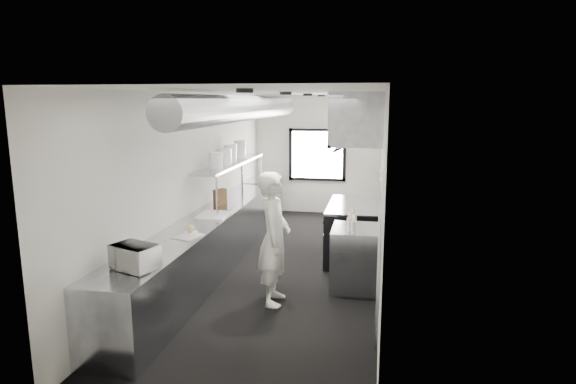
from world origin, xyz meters
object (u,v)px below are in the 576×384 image
at_px(pass_shelf, 232,164).
at_px(deli_tub_b, 130,254).
at_px(squeeze_bottle_e, 353,216).
at_px(deli_tub_a, 134,250).
at_px(squeeze_bottle_c, 354,221).
at_px(plate_stack_b, 225,157).
at_px(far_work_table, 263,199).
at_px(small_plate, 191,233).
at_px(squeeze_bottle_d, 350,218).
at_px(range, 352,231).
at_px(line_cook, 274,238).
at_px(plate_stack_d, 240,149).
at_px(squeeze_bottle_a, 353,227).
at_px(knife_block, 220,197).
at_px(plate_stack_a, 216,160).
at_px(microwave, 135,257).
at_px(exhaust_hood, 359,118).
at_px(cutting_board, 214,215).
at_px(bottle_station, 355,258).
at_px(prep_counter, 207,245).
at_px(plate_stack_c, 231,153).
at_px(squeeze_bottle_b, 349,224).

distance_m(pass_shelf, deli_tub_b, 3.57).
bearing_deg(squeeze_bottle_e, deli_tub_a, -140.23).
bearing_deg(deli_tub_b, squeeze_bottle_c, 36.96).
height_order(deli_tub_b, plate_stack_b, plate_stack_b).
bearing_deg(far_work_table, squeeze_bottle_e, -58.09).
bearing_deg(small_plate, squeeze_bottle_d, 22.48).
bearing_deg(squeeze_bottle_e, range, 92.67).
bearing_deg(line_cook, plate_stack_d, 19.58).
distance_m(far_work_table, small_plate, 4.63).
relative_size(squeeze_bottle_a, squeeze_bottle_d, 0.93).
xyz_separation_m(knife_block, plate_stack_d, (0.02, 1.19, 0.71)).
bearing_deg(plate_stack_b, far_work_table, 89.19).
height_order(deli_tub_a, squeeze_bottle_e, squeeze_bottle_e).
xyz_separation_m(pass_shelf, deli_tub_a, (-0.14, -3.41, -0.58)).
height_order(plate_stack_a, squeeze_bottle_d, plate_stack_a).
xyz_separation_m(line_cook, knife_block, (-1.36, 1.85, 0.14)).
height_order(pass_shelf, squeeze_bottle_c, pass_shelf).
bearing_deg(plate_stack_a, squeeze_bottle_c, -20.72).
height_order(line_cook, microwave, line_cook).
height_order(deli_tub_b, squeeze_bottle_e, squeeze_bottle_e).
bearing_deg(microwave, exhaust_hood, 78.20).
bearing_deg(microwave, squeeze_bottle_c, 64.32).
distance_m(line_cook, squeeze_bottle_a, 1.09).
height_order(microwave, small_plate, microwave).
height_order(range, cutting_board, range).
bearing_deg(plate_stack_d, deli_tub_a, -91.67).
bearing_deg(plate_stack_a, range, 12.16).
height_order(line_cook, plate_stack_d, plate_stack_d).
height_order(exhaust_hood, squeeze_bottle_e, exhaust_hood).
relative_size(pass_shelf, squeeze_bottle_c, 16.28).
bearing_deg(squeeze_bottle_a, squeeze_bottle_c, 90.74).
bearing_deg(far_work_table, microwave, -89.42).
distance_m(plate_stack_a, squeeze_bottle_c, 2.60).
relative_size(pass_shelf, cutting_board, 5.06).
bearing_deg(cutting_board, exhaust_hood, 26.01).
xyz_separation_m(pass_shelf, small_plate, (0.16, -2.40, -0.63)).
xyz_separation_m(bottle_station, squeeze_bottle_c, (-0.02, 0.03, 0.54)).
bearing_deg(plate_stack_d, range, -22.61).
xyz_separation_m(bottle_station, squeeze_bottle_e, (-0.06, 0.30, 0.55)).
height_order(cutting_board, knife_block, knife_block).
distance_m(prep_counter, line_cook, 1.62).
xyz_separation_m(range, plate_stack_a, (-2.25, -0.48, 1.23)).
height_order(deli_tub_b, plate_stack_c, plate_stack_c).
distance_m(pass_shelf, plate_stack_a, 0.80).
height_order(bottle_station, deli_tub_a, deli_tub_a).
distance_m(knife_block, squeeze_bottle_b, 2.66).
bearing_deg(knife_block, microwave, -64.37).
bearing_deg(bottle_station, range, 94.57).
xyz_separation_m(line_cook, squeeze_bottle_d, (0.94, 0.86, 0.10)).
bearing_deg(deli_tub_a, exhaust_hood, 52.01).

